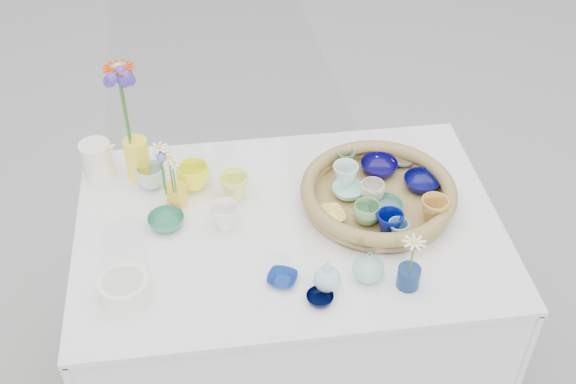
{
  "coord_description": "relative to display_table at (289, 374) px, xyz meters",
  "views": [
    {
      "loc": [
        -0.21,
        -1.55,
        2.24
      ],
      "look_at": [
        0.0,
        0.02,
        0.87
      ],
      "focal_mm": 45.0,
      "sensor_mm": 36.0,
      "label": 1
    }
  ],
  "objects": [
    {
      "name": "loose_ceramic_4",
      "position": [
        -0.05,
        -0.23,
        0.77
      ],
      "size": [
        0.11,
        0.11,
        0.02
      ],
      "primitive_type": "imported",
      "rotation": [
        0.0,
        0.0,
        -0.42
      ],
      "color": "navy",
      "rests_on": "display_table"
    },
    {
      "name": "wicker_tray",
      "position": [
        0.28,
        0.05,
        0.8
      ],
      "size": [
        0.47,
        0.47,
        0.08
      ],
      "primitive_type": null,
      "color": "brown",
      "rests_on": "display_table"
    },
    {
      "name": "tray_ceramic_0",
      "position": [
        0.31,
        0.18,
        0.8
      ],
      "size": [
        0.12,
        0.12,
        0.04
      ],
      "primitive_type": "imported",
      "rotation": [
        0.0,
        0.0,
        -0.03
      ],
      "color": "#090344",
      "rests_on": "wicker_tray"
    },
    {
      "name": "tray_ceramic_10",
      "position": [
        0.12,
        -0.02,
        0.79
      ],
      "size": [
        0.11,
        0.11,
        0.02
      ],
      "primitive_type": "imported",
      "rotation": [
        0.0,
        0.0,
        0.18
      ],
      "color": "#FFE85A",
      "rests_on": "wicker_tray"
    },
    {
      "name": "loose_ceramic_0",
      "position": [
        -0.27,
        0.21,
        0.81
      ],
      "size": [
        0.12,
        0.12,
        0.08
      ],
      "primitive_type": "imported",
      "rotation": [
        0.0,
        0.0,
        -0.19
      ],
      "color": "#FFFD20",
      "rests_on": "display_table"
    },
    {
      "name": "hydrangea",
      "position": [
        -0.46,
        0.27,
        1.02
      ],
      "size": [
        0.1,
        0.1,
        0.31
      ],
      "primitive_type": null,
      "rotation": [
        0.0,
        0.0,
        0.14
      ],
      "color": "#46309C",
      "rests_on": "tall_vase_yellow"
    },
    {
      "name": "bud_vase_paleblue",
      "position": [
        0.07,
        -0.27,
        0.82
      ],
      "size": [
        0.09,
        0.09,
        0.11
      ],
      "primitive_type": null,
      "rotation": [
        0.0,
        0.0,
        -0.35
      ],
      "color": "#ABD0D4",
      "rests_on": "display_table"
    },
    {
      "name": "tray_ceramic_8",
      "position": [
        0.4,
        0.21,
        0.8
      ],
      "size": [
        0.1,
        0.1,
        0.03
      ],
      "primitive_type": "imported",
      "rotation": [
        0.0,
        0.0,
        0.33
      ],
      "color": "#92ADC9",
      "rests_on": "wicker_tray"
    },
    {
      "name": "bud_vase_cobalt",
      "position": [
        0.29,
        -0.29,
        0.8
      ],
      "size": [
        0.08,
        0.08,
        0.06
      ],
      "primitive_type": "cylinder",
      "rotation": [
        0.0,
        0.0,
        -0.38
      ],
      "color": "navy",
      "rests_on": "display_table"
    },
    {
      "name": "ground",
      "position": [
        0.0,
        0.0,
        0.0
      ],
      "size": [
        80.0,
        80.0,
        0.0
      ],
      "primitive_type": "plane",
      "color": "gray"
    },
    {
      "name": "tray_ceramic_12",
      "position": [
        0.21,
        0.23,
        0.81
      ],
      "size": [
        0.07,
        0.07,
        0.06
      ],
      "primitive_type": "imported",
      "rotation": [
        0.0,
        0.0,
        0.11
      ],
      "color": "#5A906D",
      "rests_on": "wicker_tray"
    },
    {
      "name": "tray_ceramic_5",
      "position": [
        0.19,
        0.08,
        0.8
      ],
      "size": [
        0.11,
        0.11,
        0.03
      ],
      "primitive_type": "imported",
      "rotation": [
        0.0,
        0.0,
        0.08
      ],
      "color": "#A6E6DA",
      "rests_on": "wicker_tray"
    },
    {
      "name": "loose_ceramic_5",
      "position": [
        -0.41,
        0.23,
        0.8
      ],
      "size": [
        0.12,
        0.12,
        0.07
      ],
      "primitive_type": "imported",
      "rotation": [
        0.0,
        0.0,
        0.43
      ],
      "color": "#AFCFC4",
      "rests_on": "display_table"
    },
    {
      "name": "tray_ceramic_11",
      "position": [
        0.3,
        -0.12,
        0.81
      ],
      "size": [
        0.06,
        0.06,
        0.06
      ],
      "primitive_type": "imported",
      "rotation": [
        0.0,
        0.0,
        0.05
      ],
      "color": "#7ECEC9",
      "rests_on": "wicker_tray"
    },
    {
      "name": "tall_vase_yellow",
      "position": [
        -0.44,
        0.28,
        0.84
      ],
      "size": [
        0.1,
        0.1,
        0.14
      ],
      "primitive_type": "cylinder",
      "rotation": [
        0.0,
        0.0,
        0.35
      ],
      "color": "yellow",
      "rests_on": "display_table"
    },
    {
      "name": "tray_ceramic_2",
      "position": [
        0.42,
        -0.06,
        0.82
      ],
      "size": [
        0.11,
        0.11,
        0.08
      ],
      "primitive_type": "imported",
      "rotation": [
        0.0,
        0.0,
        -0.43
      ],
      "color": "gold",
      "rests_on": "wicker_tray"
    },
    {
      "name": "tray_ceramic_7",
      "position": [
        0.26,
        0.05,
        0.81
      ],
      "size": [
        0.08,
        0.08,
        0.06
      ],
      "primitive_type": "imported",
      "rotation": [
        0.0,
        0.0,
        0.07
      ],
      "color": "beige",
      "rests_on": "wicker_tray"
    },
    {
      "name": "daisy_posy",
      "position": [
        -0.34,
        0.12,
        0.92
      ],
      "size": [
        0.11,
        0.11,
        0.17
      ],
      "primitive_type": null,
      "rotation": [
        0.0,
        0.0,
        0.42
      ],
      "color": "white",
      "rests_on": "daisy_cup"
    },
    {
      "name": "tray_ceramic_6",
      "position": [
        0.19,
        0.13,
        0.82
      ],
      "size": [
        0.1,
        0.1,
        0.07
      ],
      "primitive_type": "imported",
      "rotation": [
        0.0,
        0.0,
        -0.26
      ],
      "color": "silver",
      "rests_on": "wicker_tray"
    },
    {
      "name": "fluted_bowl",
      "position": [
        -0.47,
        -0.23,
        0.8
      ],
      "size": [
        0.17,
        0.17,
        0.07
      ],
      "primitive_type": null,
      "rotation": [
        0.0,
        0.0,
        -0.39
      ],
      "color": "white",
      "rests_on": "display_table"
    },
    {
      "name": "bud_vase_seafoam",
      "position": [
        0.18,
        -0.24,
        0.81
      ],
      "size": [
        0.11,
        0.11,
        0.09
      ],
      "primitive_type": "imported",
      "rotation": [
        0.0,
        0.0,
        -0.35
      ],
      "color": "#8BC1B5",
      "rests_on": "display_table"
    },
    {
      "name": "loose_ceramic_3",
      "position": [
        -0.19,
        0.01,
        0.8
      ],
      "size": [
        0.11,
        0.11,
        0.08
      ],
      "primitive_type": "imported",
      "rotation": [
        0.0,
        0.0,
        -0.37
      ],
      "color": "white",
      "rests_on": "display_table"
    },
    {
      "name": "gerbera",
      "position": [
        -0.45,
        0.29,
        1.03
      ],
      "size": [
        0.13,
        0.13,
        0.27
      ],
      "primitive_type": null,
      "rotation": [
        0.0,
        0.0,
        0.35
      ],
      "color": "red",
      "rests_on": "tall_vase_yellow"
    },
    {
      "name": "tray_ceramic_9",
      "position": [
        0.28,
        -0.1,
        0.82
      ],
      "size": [
        0.1,
        0.1,
        0.07
      ],
      "primitive_type": "imported",
      "rotation": [
        0.0,
        0.0,
        0.35
      ],
      "color": "#040C66",
      "rests_on": "wicker_tray"
    },
    {
      "name": "white_pitcher",
      "position": [
        -0.57,
        0.29,
        0.83
      ],
      "size": [
        0.15,
        0.12,
        0.13
      ],
      "primitive_type": null,
      "rotation": [
        0.0,
        0.0,
        0.16
      ],
      "color": "white",
      "rests_on": "display_table"
    },
    {
      "name": "loose_ceramic_1",
      "position": [
        -0.15,
        0.14,
        0.81
      ],
      "size": [
        0.12,
        0.12,
        0.08
      ],
      "primitive_type": "imported",
      "rotation": [
        0.0,
        0.0,
        0.34
      ],
      "color": "#F3F66A",
      "rests_on": "display_table"
    },
    {
      "name": "loose_ceramic_6",
      "position": [
        0.04,
        -0.31,
        0.78
      ],
      "size": [
        0.09,
        0.09,
        0.02
      ],
      "primitive_type": "imported",
      "rotation": [
        0.0,
        0.0,
        -0.33
      ],
      "color": "black",
      "rests_on": "display_table"
    },
    {
      "name": "loose_ceramic_2",
      "position": [
        -0.36,
        0.04,
        0.78
      ],
      "size": [
        0.11,
        0.11,
        0.03
      ],
      "primitive_type": "imported",
      "rotation": [
        0.0,
        0.0,
        -0.02
      ],
      "color": "#307955",
      "rests_on": "display_table"
    },
    {
      "name": "tray_ceramic_4",
      "position": [
        0.22,
        -0.04,
        0.82
      ],
      "size": [
        0.1,
        0.1,
        0.06
      ],
      "primitive_type": "imported",
      "rotation": [
        0.0,
        0.0,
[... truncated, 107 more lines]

